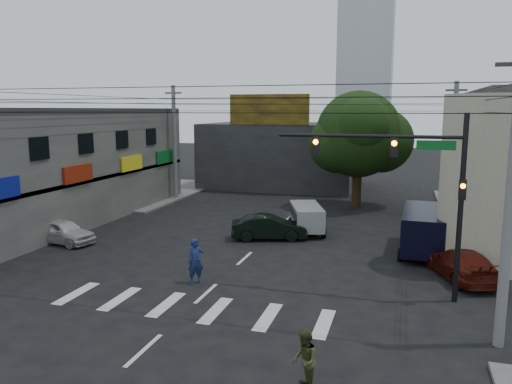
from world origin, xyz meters
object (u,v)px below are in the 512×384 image
at_px(navy_van, 424,231).
at_px(street_tree, 358,135).
at_px(utility_pole_far_right, 453,149).
at_px(pedestrian_olive, 304,361).
at_px(traffic_officer, 196,261).
at_px(white_compact, 63,231).
at_px(utility_pole_near_right, 510,202).
at_px(traffic_gantry, 415,176).
at_px(utility_pole_far_left, 175,143).
at_px(maroon_sedan, 461,264).
at_px(dark_sedan, 269,227).
at_px(silver_minivan, 306,219).

bearing_deg(navy_van, street_tree, 23.60).
height_order(utility_pole_far_right, pedestrian_olive, utility_pole_far_right).
bearing_deg(traffic_officer, utility_pole_far_right, 16.05).
xyz_separation_m(street_tree, traffic_officer, (-4.87, -19.00, -4.50)).
bearing_deg(white_compact, utility_pole_near_right, -95.69).
distance_m(traffic_gantry, white_compact, 19.01).
bearing_deg(white_compact, traffic_officer, -100.62).
relative_size(white_compact, pedestrian_olive, 2.47).
xyz_separation_m(street_tree, utility_pole_far_left, (-14.50, -1.00, -0.87)).
bearing_deg(maroon_sedan, traffic_gantry, 33.82).
bearing_deg(utility_pole_near_right, dark_sedan, 134.67).
relative_size(utility_pole_far_right, dark_sedan, 2.03).
bearing_deg(dark_sedan, utility_pole_near_right, -153.28).
relative_size(utility_pole_far_right, navy_van, 1.63).
height_order(silver_minivan, pedestrian_olive, pedestrian_olive).
bearing_deg(maroon_sedan, navy_van, -88.59).
xyz_separation_m(utility_pole_near_right, traffic_officer, (-11.37, 2.50, -3.63)).
height_order(street_tree, silver_minivan, street_tree).
distance_m(street_tree, navy_van, 12.96).
height_order(utility_pole_near_right, traffic_officer, utility_pole_near_right).
distance_m(maroon_sedan, silver_minivan, 10.15).
xyz_separation_m(street_tree, pedestrian_olive, (1.16, -25.74, -4.64)).
height_order(silver_minivan, traffic_officer, traffic_officer).
bearing_deg(traffic_gantry, traffic_officer, -173.46).
height_order(utility_pole_far_left, pedestrian_olive, utility_pole_far_left).
xyz_separation_m(navy_van, pedestrian_olive, (-3.37, -14.41, -0.28)).
height_order(street_tree, traffic_officer, street_tree).
bearing_deg(maroon_sedan, street_tree, -88.10).
xyz_separation_m(silver_minivan, traffic_officer, (-2.79, -10.08, 0.14)).
relative_size(utility_pole_far_left, navy_van, 1.63).
height_order(utility_pole_far_right, traffic_officer, utility_pole_far_right).
relative_size(silver_minivan, navy_van, 0.74).
height_order(traffic_gantry, white_compact, traffic_gantry).
bearing_deg(navy_van, silver_minivan, 71.77).
xyz_separation_m(traffic_gantry, dark_sedan, (-7.63, 6.93, -4.13)).
relative_size(utility_pole_far_right, traffic_officer, 4.72).
relative_size(street_tree, dark_sedan, 1.92).
distance_m(utility_pole_far_left, utility_pole_far_right, 21.00).
bearing_deg(street_tree, utility_pole_far_left, -176.05).
relative_size(street_tree, silver_minivan, 2.09).
bearing_deg(utility_pole_far_left, silver_minivan, -32.52).
relative_size(traffic_gantry, maroon_sedan, 1.46).
xyz_separation_m(utility_pole_far_left, navy_van, (19.02, -10.33, -3.49)).
bearing_deg(utility_pole_near_right, utility_pole_far_left, 135.69).
xyz_separation_m(utility_pole_near_right, pedestrian_olive, (-5.34, -4.24, -3.77)).
bearing_deg(utility_pole_far_right, utility_pole_near_right, -90.00).
xyz_separation_m(maroon_sedan, navy_van, (-1.45, 3.76, 0.45)).
height_order(utility_pole_far_right, white_compact, utility_pole_far_right).
bearing_deg(dark_sedan, maroon_sedan, -130.29).
height_order(utility_pole_near_right, pedestrian_olive, utility_pole_near_right).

